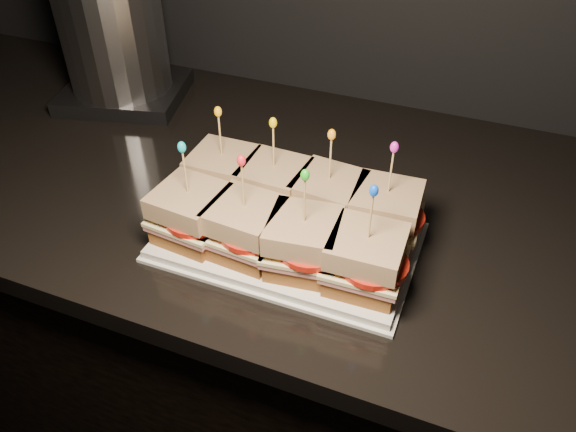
% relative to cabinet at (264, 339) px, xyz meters
% --- Properties ---
extents(cabinet, '(2.12, 0.70, 0.84)m').
position_rel_cabinet_xyz_m(cabinet, '(0.00, 0.00, 0.00)').
color(cabinet, black).
rests_on(cabinet, ground).
extents(granite_slab, '(2.16, 0.74, 0.04)m').
position_rel_cabinet_xyz_m(granite_slab, '(0.00, 0.00, 0.44)').
color(granite_slab, black).
rests_on(granite_slab, cabinet).
extents(platter, '(0.38, 0.23, 0.02)m').
position_rel_cabinet_xyz_m(platter, '(0.12, -0.15, 0.47)').
color(platter, white).
rests_on(platter, granite_slab).
extents(platter_rim, '(0.39, 0.25, 0.01)m').
position_rel_cabinet_xyz_m(platter_rim, '(0.12, -0.15, 0.46)').
color(platter_rim, white).
rests_on(platter_rim, granite_slab).
extents(sandwich_0_bread_bot, '(0.10, 0.10, 0.03)m').
position_rel_cabinet_xyz_m(sandwich_0_bread_bot, '(-0.01, -0.09, 0.49)').
color(sandwich_0_bread_bot, '#632F11').
rests_on(sandwich_0_bread_bot, platter).
extents(sandwich_0_ham, '(0.11, 0.10, 0.01)m').
position_rel_cabinet_xyz_m(sandwich_0_ham, '(-0.01, -0.09, 0.51)').
color(sandwich_0_ham, '#C05E61').
rests_on(sandwich_0_ham, sandwich_0_bread_bot).
extents(sandwich_0_cheese, '(0.11, 0.10, 0.01)m').
position_rel_cabinet_xyz_m(sandwich_0_cheese, '(-0.01, -0.09, 0.51)').
color(sandwich_0_cheese, beige).
rests_on(sandwich_0_cheese, sandwich_0_ham).
extents(sandwich_0_tomato, '(0.09, 0.09, 0.01)m').
position_rel_cabinet_xyz_m(sandwich_0_tomato, '(-0.00, -0.10, 0.52)').
color(sandwich_0_tomato, red).
rests_on(sandwich_0_tomato, sandwich_0_cheese).
extents(sandwich_0_bread_top, '(0.10, 0.10, 0.03)m').
position_rel_cabinet_xyz_m(sandwich_0_bread_top, '(-0.01, -0.09, 0.54)').
color(sandwich_0_bread_top, brown).
rests_on(sandwich_0_bread_top, sandwich_0_tomato).
extents(sandwich_0_pick, '(0.00, 0.00, 0.09)m').
position_rel_cabinet_xyz_m(sandwich_0_pick, '(-0.01, -0.09, 0.59)').
color(sandwich_0_pick, tan).
rests_on(sandwich_0_pick, sandwich_0_bread_top).
extents(sandwich_0_frill, '(0.01, 0.01, 0.02)m').
position_rel_cabinet_xyz_m(sandwich_0_frill, '(-0.01, -0.09, 0.63)').
color(sandwich_0_frill, '#FEA911').
rests_on(sandwich_0_frill, sandwich_0_pick).
extents(sandwich_1_bread_bot, '(0.10, 0.10, 0.03)m').
position_rel_cabinet_xyz_m(sandwich_1_bread_bot, '(0.08, -0.09, 0.49)').
color(sandwich_1_bread_bot, '#632F11').
rests_on(sandwich_1_bread_bot, platter).
extents(sandwich_1_ham, '(0.11, 0.10, 0.01)m').
position_rel_cabinet_xyz_m(sandwich_1_ham, '(0.08, -0.09, 0.51)').
color(sandwich_1_ham, '#C05E61').
rests_on(sandwich_1_ham, sandwich_1_bread_bot).
extents(sandwich_1_cheese, '(0.11, 0.11, 0.01)m').
position_rel_cabinet_xyz_m(sandwich_1_cheese, '(0.08, -0.09, 0.51)').
color(sandwich_1_cheese, beige).
rests_on(sandwich_1_cheese, sandwich_1_ham).
extents(sandwich_1_tomato, '(0.09, 0.09, 0.01)m').
position_rel_cabinet_xyz_m(sandwich_1_tomato, '(0.09, -0.10, 0.52)').
color(sandwich_1_tomato, red).
rests_on(sandwich_1_tomato, sandwich_1_cheese).
extents(sandwich_1_bread_top, '(0.10, 0.10, 0.03)m').
position_rel_cabinet_xyz_m(sandwich_1_bread_top, '(0.08, -0.09, 0.54)').
color(sandwich_1_bread_top, brown).
rests_on(sandwich_1_bread_top, sandwich_1_tomato).
extents(sandwich_1_pick, '(0.00, 0.00, 0.09)m').
position_rel_cabinet_xyz_m(sandwich_1_pick, '(0.08, -0.09, 0.59)').
color(sandwich_1_pick, tan).
rests_on(sandwich_1_pick, sandwich_1_bread_top).
extents(sandwich_1_frill, '(0.01, 0.01, 0.02)m').
position_rel_cabinet_xyz_m(sandwich_1_frill, '(0.08, -0.09, 0.63)').
color(sandwich_1_frill, '#EEC902').
rests_on(sandwich_1_frill, sandwich_1_pick).
extents(sandwich_2_bread_bot, '(0.10, 0.10, 0.03)m').
position_rel_cabinet_xyz_m(sandwich_2_bread_bot, '(0.16, -0.09, 0.49)').
color(sandwich_2_bread_bot, '#632F11').
rests_on(sandwich_2_bread_bot, platter).
extents(sandwich_2_ham, '(0.11, 0.11, 0.01)m').
position_rel_cabinet_xyz_m(sandwich_2_ham, '(0.16, -0.09, 0.51)').
color(sandwich_2_ham, '#C05E61').
rests_on(sandwich_2_ham, sandwich_2_bread_bot).
extents(sandwich_2_cheese, '(0.11, 0.11, 0.01)m').
position_rel_cabinet_xyz_m(sandwich_2_cheese, '(0.16, -0.09, 0.51)').
color(sandwich_2_cheese, beige).
rests_on(sandwich_2_cheese, sandwich_2_ham).
extents(sandwich_2_tomato, '(0.09, 0.09, 0.01)m').
position_rel_cabinet_xyz_m(sandwich_2_tomato, '(0.18, -0.10, 0.52)').
color(sandwich_2_tomato, red).
rests_on(sandwich_2_tomato, sandwich_2_cheese).
extents(sandwich_2_bread_top, '(0.10, 0.10, 0.03)m').
position_rel_cabinet_xyz_m(sandwich_2_bread_top, '(0.16, -0.09, 0.54)').
color(sandwich_2_bread_top, brown).
rests_on(sandwich_2_bread_top, sandwich_2_tomato).
extents(sandwich_2_pick, '(0.00, 0.00, 0.09)m').
position_rel_cabinet_xyz_m(sandwich_2_pick, '(0.16, -0.09, 0.59)').
color(sandwich_2_pick, tan).
rests_on(sandwich_2_pick, sandwich_2_bread_top).
extents(sandwich_2_frill, '(0.01, 0.01, 0.02)m').
position_rel_cabinet_xyz_m(sandwich_2_frill, '(0.16, -0.09, 0.63)').
color(sandwich_2_frill, orange).
rests_on(sandwich_2_frill, sandwich_2_pick).
extents(sandwich_3_bread_bot, '(0.10, 0.10, 0.03)m').
position_rel_cabinet_xyz_m(sandwich_3_bread_bot, '(0.25, -0.09, 0.49)').
color(sandwich_3_bread_bot, '#632F11').
rests_on(sandwich_3_bread_bot, platter).
extents(sandwich_3_ham, '(0.11, 0.11, 0.01)m').
position_rel_cabinet_xyz_m(sandwich_3_ham, '(0.25, -0.09, 0.51)').
color(sandwich_3_ham, '#C05E61').
rests_on(sandwich_3_ham, sandwich_3_bread_bot).
extents(sandwich_3_cheese, '(0.11, 0.11, 0.01)m').
position_rel_cabinet_xyz_m(sandwich_3_cheese, '(0.25, -0.09, 0.51)').
color(sandwich_3_cheese, beige).
rests_on(sandwich_3_cheese, sandwich_3_ham).
extents(sandwich_3_tomato, '(0.09, 0.09, 0.01)m').
position_rel_cabinet_xyz_m(sandwich_3_tomato, '(0.27, -0.10, 0.52)').
color(sandwich_3_tomato, red).
rests_on(sandwich_3_tomato, sandwich_3_cheese).
extents(sandwich_3_bread_top, '(0.10, 0.10, 0.03)m').
position_rel_cabinet_xyz_m(sandwich_3_bread_top, '(0.25, -0.09, 0.54)').
color(sandwich_3_bread_top, brown).
rests_on(sandwich_3_bread_top, sandwich_3_tomato).
extents(sandwich_3_pick, '(0.00, 0.00, 0.09)m').
position_rel_cabinet_xyz_m(sandwich_3_pick, '(0.25, -0.09, 0.59)').
color(sandwich_3_pick, tan).
rests_on(sandwich_3_pick, sandwich_3_bread_top).
extents(sandwich_3_frill, '(0.01, 0.01, 0.02)m').
position_rel_cabinet_xyz_m(sandwich_3_frill, '(0.25, -0.09, 0.63)').
color(sandwich_3_frill, '#D722BC').
rests_on(sandwich_3_frill, sandwich_3_pick).
extents(sandwich_4_bread_bot, '(0.10, 0.10, 0.03)m').
position_rel_cabinet_xyz_m(sandwich_4_bread_bot, '(-0.01, -0.20, 0.49)').
color(sandwich_4_bread_bot, '#632F11').
rests_on(sandwich_4_bread_bot, platter).
extents(sandwich_4_ham, '(0.11, 0.11, 0.01)m').
position_rel_cabinet_xyz_m(sandwich_4_ham, '(-0.01, -0.20, 0.51)').
color(sandwich_4_ham, '#C05E61').
rests_on(sandwich_4_ham, sandwich_4_bread_bot).
extents(sandwich_4_cheese, '(0.11, 0.11, 0.01)m').
position_rel_cabinet_xyz_m(sandwich_4_cheese, '(-0.01, -0.20, 0.51)').
color(sandwich_4_cheese, beige).
rests_on(sandwich_4_cheese, sandwich_4_ham).
extents(sandwich_4_tomato, '(0.09, 0.09, 0.01)m').
position_rel_cabinet_xyz_m(sandwich_4_tomato, '(-0.00, -0.21, 0.52)').
color(sandwich_4_tomato, red).
rests_on(sandwich_4_tomato, sandwich_4_cheese).
extents(sandwich_4_bread_top, '(0.10, 0.10, 0.03)m').
position_rel_cabinet_xyz_m(sandwich_4_bread_top, '(-0.01, -0.20, 0.54)').
color(sandwich_4_bread_top, brown).
rests_on(sandwich_4_bread_top, sandwich_4_tomato).
extents(sandwich_4_pick, '(0.00, 0.00, 0.09)m').
position_rel_cabinet_xyz_m(sandwich_4_pick, '(-0.01, -0.20, 0.59)').
color(sandwich_4_pick, tan).
rests_on(sandwich_4_pick, sandwich_4_bread_top).
extents(sandwich_4_frill, '(0.01, 0.01, 0.02)m').
position_rel_cabinet_xyz_m(sandwich_4_frill, '(-0.01, -0.20, 0.63)').
color(sandwich_4_frill, '#0BADC2').
rests_on(sandwich_4_frill, sandwich_4_pick).
extents(sandwich_5_bread_bot, '(0.10, 0.10, 0.03)m').
position_rel_cabinet_xyz_m(sandwich_5_bread_bot, '(0.08, -0.20, 0.49)').
color(sandwich_5_bread_bot, '#632F11').
rests_on(sandwich_5_bread_bot, platter).
extents(sandwich_5_ham, '(0.11, 0.11, 0.01)m').
position_rel_cabinet_xyz_m(sandwich_5_ham, '(0.08, -0.20, 0.51)').
color(sandwich_5_ham, '#C05E61').
rests_on(sandwich_5_ham, sandwich_5_bread_bot).
extents(sandwich_5_cheese, '(0.11, 0.11, 0.01)m').
position_rel_cabinet_xyz_m(sandwich_5_cheese, '(0.08, -0.20, 0.51)').
color(sandwich_5_cheese, beige).
rests_on(sandwich_5_cheese, sandwich_5_ham).
extents(sandwich_5_tomato, '(0.09, 0.09, 0.01)m').
position_rel_cabinet_xyz_m(sandwich_5_tomato, '(0.09, -0.21, 0.52)').
color(sandwich_5_tomato, red).
rests_on(sandwich_5_tomato, sandwich_5_cheese).
extents(sandwich_5_bread_top, '(0.10, 0.10, 0.03)m').
position_rel_cabinet_xyz_m(sandwich_5_bread_top, '(0.08, -0.20, 0.54)').
color(sandwich_5_bread_top, brown).
rests_on(sandwich_5_bread_top, sandwich_5_tomato).
extents(sandwich_5_pick, '(0.00, 0.00, 0.09)m').
position_rel_cabinet_xyz_m(sandwich_5_pick, '(0.08, -0.20, 0.59)').
color(sandwich_5_pick, tan).
rests_on(sandwich_5_pick, sandwich_5_bread_top).
extents(sandwich_5_frill, '(0.01, 0.01, 0.02)m').
position_rel_cabinet_xyz_m(sandwich_5_frill, '(0.08, -0.20, 0.63)').
color(sandwich_5_frill, red).
rests_on(sandwich_5_frill, sandwich_5_pick).
extents(sandwich_6_bread_bot, '(0.11, 0.11, 0.03)m').
position_rel_cabinet_xyz_m(sandwich_6_bread_bot, '(0.16, -0.20, 0.49)').
color(sandwich_6_bread_bot, '#632F11').
rests_on(sandwich_6_bread_bot, platter).
extents(sandwich_6_ham, '(0.12, 0.11, 0.01)m').
position_rel_cabinet_xyz_m(sandwich_6_ham, '(0.16, -0.20, 0.51)').
color(sandwich_6_ham, '#C05E61').
rests_on(sandwich_6_ham, sandwich_6_bread_bot).
extents(sandwich_6_cheese, '(0.12, 0.12, 0.01)m').
position_rel_cabinet_xyz_m(sandwich_6_cheese, '(0.16, -0.20, 0.51)').
color(sandwich_6_cheese, beige).
rests_on(sandwich_6_cheese, sandwich_6_ham).
extents(sandwich_6_tomato, '(0.09, 0.09, 0.01)m').
position_rel_cabinet_xyz_m(sandwich_6_tomato, '(0.18, -0.21, 0.52)').
color(sandwich_6_tomato, red).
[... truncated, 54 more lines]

